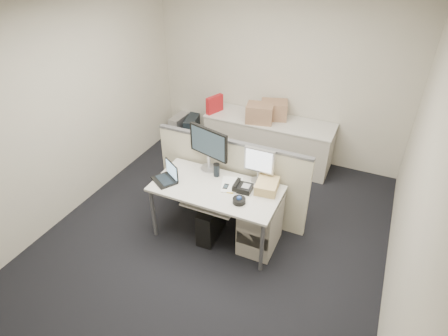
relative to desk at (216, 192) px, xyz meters
The scene contains 29 objects.
floor 0.67m from the desk, ahead, with size 4.00×4.50×0.01m, color black.
ceiling 2.04m from the desk, ahead, with size 4.00×4.50×0.01m, color white.
wall_back 2.35m from the desk, 90.00° to the left, with size 4.00×0.02×2.70m, color #BBB5A3.
wall_front 2.35m from the desk, 90.00° to the right, with size 4.00×0.02×2.70m, color #BBB5A3.
wall_left 2.11m from the desk, behind, with size 0.02×4.50×2.70m, color #BBB5A3.
wall_right 2.11m from the desk, ahead, with size 0.02×4.50×2.70m, color #BBB5A3.
desk is the anchor object (origin of this frame).
keyboard_tray 0.19m from the desk, 90.00° to the right, with size 0.62×0.32×0.02m, color beige.
drawer_pedestal 0.65m from the desk, ahead, with size 0.40×0.55×0.65m, color #AFA999.
cubicle_partition 0.46m from the desk, 90.00° to the left, with size 2.00×0.06×1.10m, color beige.
back_counter 1.95m from the desk, 90.00° to the left, with size 2.00×0.60×0.72m, color #AFA999.
monitor_main 0.53m from the desk, 128.00° to the left, with size 0.56×0.22×0.56m, color black.
monitor_small 0.59m from the desk, 38.66° to the left, with size 0.36×0.18×0.44m, color #B7B7BC.
laptop 0.66m from the desk, 167.41° to the right, with size 0.30×0.22×0.22m, color black.
trackball 0.39m from the desk, 23.08° to the right, with size 0.14×0.14×0.06m, color black.
desk_phone 0.33m from the desk, 14.93° to the left, with size 0.21×0.17×0.07m, color black.
paper_stack 0.21m from the desk, 38.66° to the left, with size 0.24×0.31×0.01m, color white.
sticky_pad 0.19m from the desk, ahead, with size 0.08×0.08×0.01m, color gold.
travel_mug 0.28m from the desk, 114.44° to the left, with size 0.07×0.07×0.16m, color black.
banana 0.31m from the desk, 19.65° to the left, with size 0.20×0.05×0.04m, color yellow.
cellphone 0.13m from the desk, 26.57° to the left, with size 0.06×0.11×0.01m, color black.
manila_folders 0.60m from the desk, 19.98° to the left, with size 0.24×0.31×0.12m, color tan.
keyboard 0.15m from the desk, 109.65° to the right, with size 0.43×0.15×0.02m, color black.
pc_tower_desk 0.44m from the desk, 135.81° to the right, with size 0.20×0.49×0.46m, color black.
pc_tower_spare_dark 2.53m from the desk, 125.54° to the left, with size 0.19×0.47×0.44m, color black.
pc_tower_spare_silver 2.69m from the desk, 129.94° to the left, with size 0.18×0.46×0.43m, color #B7B7BC.
cardboard_box_left 1.83m from the desk, 94.02° to the left, with size 0.40×0.30×0.30m, color #875E42.
cardboard_box_right 2.04m from the desk, 89.21° to the left, with size 0.40×0.31×0.29m, color #875E42.
red_binder 2.05m from the desk, 116.19° to the left, with size 0.07×0.31×0.29m, color #AC151A.
Camera 1 is at (1.54, -3.15, 3.31)m, focal length 30.00 mm.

